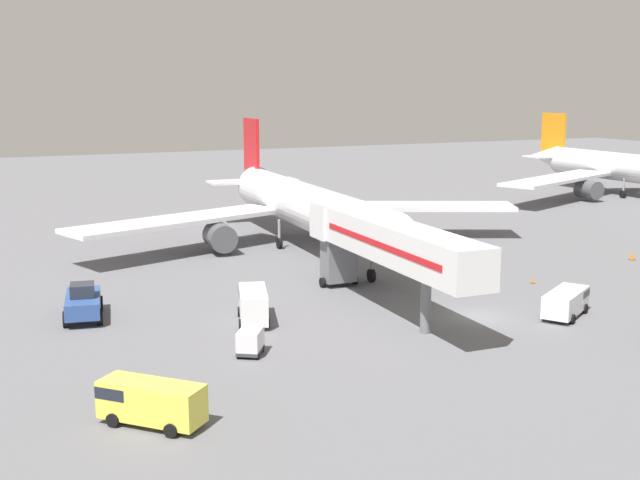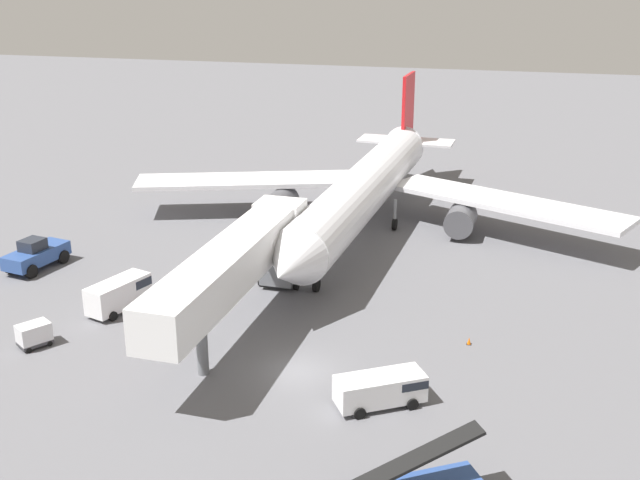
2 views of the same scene
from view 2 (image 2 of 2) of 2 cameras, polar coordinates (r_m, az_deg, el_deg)
ground_plane at (r=47.78m, az=-1.62°, el=-9.70°), size 300.00×300.00×0.00m
airplane_at_gate at (r=71.59m, az=3.55°, el=3.98°), size 47.48×46.67×12.19m
jet_bridge at (r=51.06m, az=-6.02°, el=-1.56°), size 3.75×21.88×6.74m
pushback_tug at (r=66.95m, az=-20.23°, el=-1.02°), size 3.35×5.85×2.58m
service_van_near_right at (r=57.20m, az=-14.55°, el=-3.79°), size 3.21×5.23×2.25m
service_van_mid_right at (r=44.13m, az=4.65°, el=-10.83°), size 5.28×4.34×1.84m
baggage_cart_outer_right at (r=53.63m, az=-20.36°, el=-6.53°), size 2.20×2.40×1.58m
safety_cone_alpha at (r=51.77m, az=10.95°, el=-7.33°), size 0.31×0.31×0.49m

